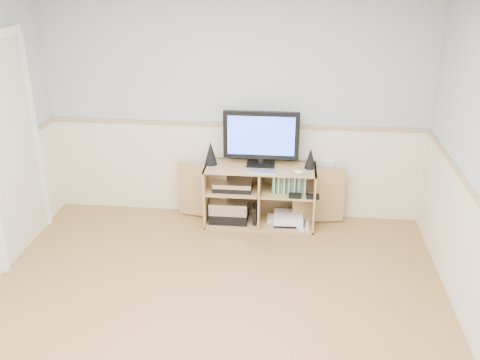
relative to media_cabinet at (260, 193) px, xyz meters
name	(u,v)px	position (x,y,z in m)	size (l,w,h in m)	color
room	(191,191)	(-0.35, -1.93, 0.88)	(4.04, 4.54, 2.54)	#AD8A4D
media_cabinet	(260,193)	(0.00, 0.00, 0.00)	(1.79, 0.43, 0.65)	tan
monitor	(261,137)	(0.00, 0.00, 0.63)	(0.78, 0.18, 0.58)	black
speaker_left	(211,153)	(-0.52, -0.03, 0.44)	(0.13, 0.13, 0.25)	black
speaker_right	(310,158)	(0.51, -0.03, 0.43)	(0.12, 0.12, 0.22)	black
keyboard	(262,172)	(0.03, -0.19, 0.32)	(0.27, 0.11, 0.01)	silver
mouse	(299,172)	(0.39, -0.19, 0.34)	(0.10, 0.06, 0.04)	white
av_components	(231,203)	(-0.31, -0.05, -0.11)	(0.50, 0.30, 0.47)	black
game_consoles	(287,219)	(0.30, -0.07, -0.26)	(0.45, 0.30, 0.11)	white
game_cases	(290,183)	(0.31, -0.07, 0.15)	(0.36, 0.14, 0.19)	#3F8C3F
wall_outlet	(328,166)	(0.71, 0.17, 0.27)	(0.12, 0.03, 0.12)	white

